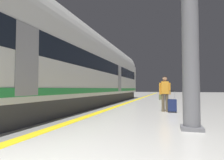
{
  "coord_description": "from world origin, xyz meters",
  "views": [
    {
      "loc": [
        2.21,
        -0.94,
        1.1
      ],
      "look_at": [
        -0.29,
        7.38,
        1.49
      ],
      "focal_mm": 30.74,
      "sensor_mm": 36.0,
      "label": 1
    }
  ],
  "objects_px": {
    "passenger_mid": "(165,90)",
    "platform_pillar": "(191,65)",
    "suitcase_near": "(172,105)",
    "high_speed_train": "(67,62)",
    "suitcase_mid": "(161,97)",
    "waste_bin": "(189,100)",
    "passenger_near": "(165,91)"
  },
  "relations": [
    {
      "from": "passenger_mid",
      "to": "platform_pillar",
      "type": "distance_m",
      "value": 13.38
    },
    {
      "from": "suitcase_near",
      "to": "platform_pillar",
      "type": "xyz_separation_m",
      "value": [
        0.45,
        -3.7,
        1.39
      ]
    },
    {
      "from": "high_speed_train",
      "to": "platform_pillar",
      "type": "xyz_separation_m",
      "value": [
        5.81,
        -3.52,
        -0.78
      ]
    },
    {
      "from": "suitcase_mid",
      "to": "suitcase_near",
      "type": "bearing_deg",
      "value": -84.83
    },
    {
      "from": "suitcase_mid",
      "to": "waste_bin",
      "type": "relative_size",
      "value": 0.64
    },
    {
      "from": "passenger_mid",
      "to": "high_speed_train",
      "type": "bearing_deg",
      "value": -116.17
    },
    {
      "from": "passenger_mid",
      "to": "waste_bin",
      "type": "bearing_deg",
      "value": -77.56
    },
    {
      "from": "high_speed_train",
      "to": "platform_pillar",
      "type": "relative_size",
      "value": 8.38
    },
    {
      "from": "platform_pillar",
      "to": "suitcase_near",
      "type": "bearing_deg",
      "value": 96.9
    },
    {
      "from": "passenger_near",
      "to": "suitcase_near",
      "type": "bearing_deg",
      "value": -39.53
    },
    {
      "from": "high_speed_train",
      "to": "suitcase_near",
      "type": "xyz_separation_m",
      "value": [
        5.36,
        0.18,
        -2.17
      ]
    },
    {
      "from": "high_speed_train",
      "to": "passenger_near",
      "type": "bearing_deg",
      "value": 4.98
    },
    {
      "from": "high_speed_train",
      "to": "suitcase_mid",
      "type": "bearing_deg",
      "value": 64.95
    },
    {
      "from": "suitcase_mid",
      "to": "platform_pillar",
      "type": "bearing_deg",
      "value": -84.34
    },
    {
      "from": "suitcase_mid",
      "to": "platform_pillar",
      "type": "xyz_separation_m",
      "value": [
        1.3,
        -13.16,
        1.4
      ]
    },
    {
      "from": "passenger_near",
      "to": "suitcase_mid",
      "type": "bearing_deg",
      "value": 93.33
    },
    {
      "from": "passenger_mid",
      "to": "suitcase_mid",
      "type": "bearing_deg",
      "value": -152.02
    },
    {
      "from": "passenger_mid",
      "to": "waste_bin",
      "type": "height_order",
      "value": "passenger_mid"
    },
    {
      "from": "high_speed_train",
      "to": "suitcase_mid",
      "type": "height_order",
      "value": "high_speed_train"
    },
    {
      "from": "suitcase_near",
      "to": "platform_pillar",
      "type": "height_order",
      "value": "platform_pillar"
    },
    {
      "from": "high_speed_train",
      "to": "suitcase_mid",
      "type": "relative_size",
      "value": 51.54
    },
    {
      "from": "high_speed_train",
      "to": "platform_pillar",
      "type": "height_order",
      "value": "high_speed_train"
    },
    {
      "from": "passenger_near",
      "to": "platform_pillar",
      "type": "height_order",
      "value": "platform_pillar"
    },
    {
      "from": "passenger_near",
      "to": "suitcase_mid",
      "type": "height_order",
      "value": "passenger_near"
    },
    {
      "from": "platform_pillar",
      "to": "waste_bin",
      "type": "height_order",
      "value": "platform_pillar"
    },
    {
      "from": "high_speed_train",
      "to": "suitcase_mid",
      "type": "xyz_separation_m",
      "value": [
        4.5,
        9.64,
        -2.18
      ]
    },
    {
      "from": "passenger_near",
      "to": "passenger_mid",
      "type": "distance_m",
      "value": 9.37
    },
    {
      "from": "suitcase_mid",
      "to": "passenger_mid",
      "type": "bearing_deg",
      "value": 27.98
    },
    {
      "from": "high_speed_train",
      "to": "passenger_near",
      "type": "distance_m",
      "value": 5.28
    },
    {
      "from": "suitcase_near",
      "to": "waste_bin",
      "type": "xyz_separation_m",
      "value": [
        0.98,
        2.73,
        0.12
      ]
    },
    {
      "from": "passenger_mid",
      "to": "platform_pillar",
      "type": "bearing_deg",
      "value": -85.76
    },
    {
      "from": "suitcase_near",
      "to": "passenger_mid",
      "type": "height_order",
      "value": "passenger_mid"
    }
  ]
}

